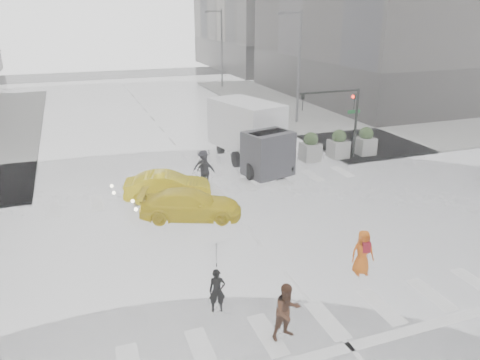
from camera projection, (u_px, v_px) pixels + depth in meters
name	position (u px, v px, depth m)	size (l,w,h in m)	color
ground	(255.00, 237.00, 19.75)	(120.00, 120.00, 0.00)	black
sidewalk_ne	(385.00, 116.00, 41.45)	(35.00, 35.00, 0.15)	gray
road_markings	(255.00, 237.00, 19.74)	(18.00, 48.00, 0.01)	silver
traffic_signal_pole	(343.00, 110.00, 28.61)	(4.45, 0.42, 4.50)	black
street_lamp_near	(298.00, 63.00, 37.42)	(2.15, 0.22, 9.00)	#59595B
street_lamp_far	(221.00, 46.00, 55.04)	(2.15, 0.22, 9.00)	#59595B
planter_west	(310.00, 148.00, 28.90)	(1.10, 1.10, 1.80)	gray
planter_mid	(339.00, 145.00, 29.55)	(1.10, 1.10, 1.80)	gray
planter_east	(365.00, 142.00, 30.19)	(1.10, 1.10, 1.80)	gray
pedestrian_black	(217.00, 264.00, 14.36)	(1.16, 1.18, 2.43)	black
pedestrian_brown	(287.00, 311.00, 13.43)	(0.86, 0.67, 1.77)	#442718
pedestrian_orange	(363.00, 252.00, 16.75)	(0.93, 0.72, 1.70)	#CD580E
pedestrian_far_a	(206.00, 172.00, 25.07)	(1.00, 0.61, 1.70)	black
pedestrian_far_b	(203.00, 166.00, 25.84)	(1.15, 0.64, 1.78)	black
taxi_mid	(168.00, 186.00, 23.40)	(1.49, 4.28, 1.41)	yellow
taxi_rear	(191.00, 205.00, 21.29)	(1.88, 4.08, 1.34)	yellow
box_truck	(252.00, 132.00, 28.43)	(2.61, 6.97, 3.70)	silver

